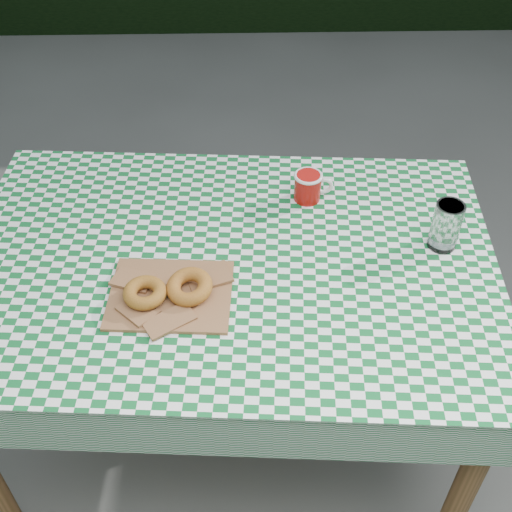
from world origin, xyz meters
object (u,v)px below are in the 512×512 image
at_px(table, 232,356).
at_px(paper_bag, 170,294).
at_px(drinking_glass, 446,226).
at_px(coffee_mug, 308,187).

distance_m(table, paper_bag, 0.43).
bearing_deg(drinking_glass, paper_bag, -166.64).
xyz_separation_m(coffee_mug, drinking_glass, (0.32, -0.19, 0.02)).
relative_size(table, drinking_glass, 10.13).
height_order(coffee_mug, drinking_glass, drinking_glass).
distance_m(coffee_mug, drinking_glass, 0.38).
relative_size(table, paper_bag, 4.63).
bearing_deg(coffee_mug, table, -135.17).
distance_m(table, coffee_mug, 0.53).
bearing_deg(table, coffee_mug, 51.58).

